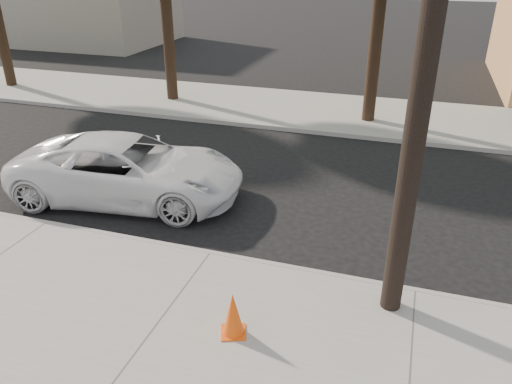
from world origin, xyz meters
TOP-DOWN VIEW (x-y plane):
  - ground at (0.00, 0.00)m, footprint 120.00×120.00m
  - near_sidewalk at (0.00, -4.30)m, footprint 90.00×4.40m
  - far_sidewalk at (0.00, 8.50)m, footprint 90.00×5.00m
  - curb_near at (0.00, -2.10)m, footprint 90.00×0.12m
  - building_far at (-20.00, 20.00)m, footprint 14.00×8.00m
  - utility_pole at (3.60, -2.70)m, footprint 1.40×0.34m
  - police_cruiser at (-2.98, -0.16)m, footprint 5.96×3.35m
  - traffic_cone at (1.27, -4.18)m, footprint 0.51×0.51m

SIDE VIEW (x-z plane):
  - ground at x=0.00m, z-range 0.00..0.00m
  - near_sidewalk at x=0.00m, z-range 0.00..0.15m
  - far_sidewalk at x=0.00m, z-range 0.00..0.15m
  - curb_near at x=0.00m, z-range -0.01..0.15m
  - traffic_cone at x=1.27m, z-range 0.14..0.90m
  - police_cruiser at x=-2.98m, z-range 0.00..1.57m
  - building_far at x=-20.00m, z-range 0.00..5.00m
  - utility_pole at x=3.60m, z-range 0.20..9.20m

